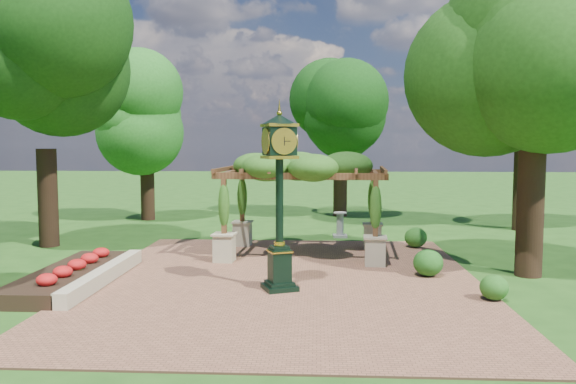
{
  "coord_description": "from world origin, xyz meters",
  "views": [
    {
      "loc": [
        0.84,
        -13.31,
        3.55
      ],
      "look_at": [
        0.0,
        2.5,
        2.2
      ],
      "focal_mm": 35.0,
      "sensor_mm": 36.0,
      "label": 1
    }
  ],
  "objects": [
    {
      "name": "tree_west_far",
      "position": [
        -7.15,
        12.56,
        4.98
      ],
      "size": [
        3.61,
        3.61,
        7.28
      ],
      "color": "#321E13",
      "rests_on": "ground"
    },
    {
      "name": "tree_east_near",
      "position": [
        6.53,
        1.93,
        5.97
      ],
      "size": [
        4.5,
        4.5,
        8.7
      ],
      "color": "#331F14",
      "rests_on": "ground"
    },
    {
      "name": "pedestal_clock",
      "position": [
        -0.07,
        0.0,
        2.58
      ],
      "size": [
        1.11,
        1.11,
        4.3
      ],
      "rotation": [
        0.0,
        0.0,
        0.39
      ],
      "color": "black",
      "rests_on": "brick_plaza"
    },
    {
      "name": "shrub_back",
      "position": [
        4.19,
        5.81,
        0.38
      ],
      "size": [
        0.95,
        0.95,
        0.68
      ],
      "primitive_type": "ellipsoid",
      "rotation": [
        0.0,
        0.0,
        -0.31
      ],
      "color": "#255D1A",
      "rests_on": "brick_plaza"
    },
    {
      "name": "tree_east_far",
      "position": [
        9.28,
        10.25,
        6.72
      ],
      "size": [
        5.25,
        5.25,
        9.76
      ],
      "color": "black",
      "rests_on": "ground"
    },
    {
      "name": "brick_plaza",
      "position": [
        0.0,
        1.0,
        0.02
      ],
      "size": [
        10.0,
        12.0,
        0.04
      ],
      "primitive_type": "cube",
      "color": "brown",
      "rests_on": "ground"
    },
    {
      "name": "border_wall",
      "position": [
        -4.6,
        0.5,
        0.2
      ],
      "size": [
        0.35,
        5.0,
        0.4
      ],
      "primitive_type": "cube",
      "color": "#C6B793",
      "rests_on": "ground"
    },
    {
      "name": "shrub_front",
      "position": [
        4.83,
        -0.65,
        0.33
      ],
      "size": [
        0.68,
        0.68,
        0.57
      ],
      "primitive_type": "ellipsoid",
      "rotation": [
        0.0,
        0.0,
        -0.07
      ],
      "color": "#215518",
      "rests_on": "brick_plaza"
    },
    {
      "name": "flower_bed",
      "position": [
        -5.5,
        0.5,
        0.18
      ],
      "size": [
        1.5,
        5.0,
        0.36
      ],
      "primitive_type": "cube",
      "color": "red",
      "rests_on": "ground"
    },
    {
      "name": "sundial",
      "position": [
        1.7,
        8.03,
        0.42
      ],
      "size": [
        0.56,
        0.56,
        0.96
      ],
      "rotation": [
        0.0,
        0.0,
        0.05
      ],
      "color": "gray",
      "rests_on": "ground"
    },
    {
      "name": "tree_west_near",
      "position": [
        -8.51,
        5.58,
        6.03
      ],
      "size": [
        4.6,
        4.6,
        8.77
      ],
      "color": "black",
      "rests_on": "ground"
    },
    {
      "name": "pergola",
      "position": [
        0.37,
        4.37,
        2.69
      ],
      "size": [
        5.4,
        3.61,
        3.27
      ],
      "rotation": [
        0.0,
        0.0,
        -0.07
      ],
      "color": "tan",
      "rests_on": "brick_plaza"
    },
    {
      "name": "shrub_mid",
      "position": [
        3.79,
        1.6,
        0.4
      ],
      "size": [
        1.0,
        1.0,
        0.71
      ],
      "primitive_type": "ellipsoid",
      "rotation": [
        0.0,
        0.0,
        -0.31
      ],
      "color": "#1C4F16",
      "rests_on": "brick_plaza"
    },
    {
      "name": "ground",
      "position": [
        0.0,
        0.0,
        0.0
      ],
      "size": [
        120.0,
        120.0,
        0.0
      ],
      "primitive_type": "plane",
      "color": "#1E4714",
      "rests_on": "ground"
    },
    {
      "name": "tree_north",
      "position": [
        1.96,
        14.44,
        5.26
      ],
      "size": [
        3.68,
        3.68,
        7.7
      ],
      "color": "#382316",
      "rests_on": "ground"
    }
  ]
}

